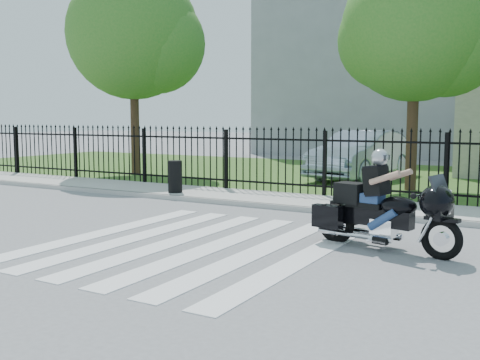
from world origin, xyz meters
The scene contains 12 objects.
ground centered at (0.00, 0.00, 0.00)m, with size 120.00×120.00×0.00m, color slate.
crosswalk centered at (0.00, 0.00, 0.01)m, with size 5.00×5.50×0.01m, color silver, non-canonical shape.
sidewalk centered at (0.00, 5.00, 0.06)m, with size 40.00×2.00×0.12m, color #ADAAA3.
curb centered at (0.00, 4.00, 0.06)m, with size 40.00×0.12×0.12m, color #ADAAA3.
grass_strip centered at (0.00, 12.00, 0.01)m, with size 40.00×12.00×0.02m, color #2F531C.
iron_fence centered at (0.00, 6.00, 0.90)m, with size 26.00×0.04×1.80m.
tree_left centered at (-8.50, 8.50, 5.17)m, with size 4.80×4.80×7.58m.
tree_mid centered at (1.50, 9.00, 4.67)m, with size 4.20×4.20×6.78m.
building_tall centered at (-3.00, 26.00, 6.00)m, with size 15.00×10.00×12.00m, color #92949A.
motorcycle_rider centered at (2.84, 1.31, 0.69)m, with size 2.51×1.16×1.68m.
parked_car centered at (-0.70, 11.14, 0.85)m, with size 1.77×5.06×1.67m, color #9EAEC7.
litter_bin centered at (-3.69, 4.49, 0.55)m, with size 0.38×0.38×0.86m, color black.
Camera 1 is at (5.36, -7.64, 2.15)m, focal length 42.00 mm.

